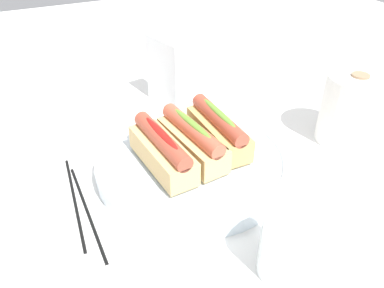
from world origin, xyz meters
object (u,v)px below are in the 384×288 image
Objects in this scene: hotdog_side at (220,130)px; hotdog_front at (162,150)px; serving_bowl at (192,161)px; water_glass at (290,246)px; napkin_box at (169,72)px; chopstick_near at (87,210)px; chopstick_far at (74,200)px; hotdog_back at (192,140)px; paper_towel_roll at (352,109)px.

hotdog_front is at bearing -84.28° from hotdog_side.
serving_bowl is at bearing 95.72° from hotdog_front.
napkin_box reaches higher than water_glass.
serving_bowl is at bearing -26.20° from napkin_box.
water_glass is 0.30m from chopstick_near.
chopstick_far is (-0.03, -0.01, 0.00)m from chopstick_near.
hotdog_back is at bearing 95.72° from hotdog_front.
water_glass is at bearing 43.13° from chopstick_near.
hotdog_front is 0.15m from chopstick_far.
hotdog_side is 0.69× the size of chopstick_near.
hotdog_back is at bearing -98.32° from paper_towel_roll.
paper_towel_roll is at bearing 29.31° from napkin_box.
serving_bowl is 0.20m from chopstick_far.
hotdog_back is 1.03× the size of napkin_box.
water_glass is at bearing -9.34° from hotdog_side.
hotdog_back is at bearing 91.91° from chopstick_far.
paper_towel_roll is (0.05, 0.25, 0.00)m from hotdog_side.
hotdog_side reaches higher than chopstick_far.
hotdog_front is at bearing 96.64° from chopstick_near.
hotdog_back reaches higher than chopstick_near.
chopstick_far is (-0.01, -0.20, -0.06)m from hotdog_back.
hotdog_side is (-0.01, 0.05, 0.00)m from hotdog_back.
paper_towel_roll is at bearing 87.44° from chopstick_near.
hotdog_side is (-0.01, 0.05, 0.04)m from serving_bowl.
hotdog_front and hotdog_back have the same top height.
hotdog_side is 1.01× the size of napkin_box.
paper_towel_roll reaches higher than chopstick_near.
hotdog_front is 0.24m from water_glass.
hotdog_side is at bearing 95.72° from hotdog_front.
serving_bowl reaches higher than chopstick_near.
hotdog_side reaches higher than chopstick_near.
paper_towel_roll reaches higher than hotdog_front.
serving_bowl is 0.31m from paper_towel_roll.
napkin_box is (-0.47, 0.05, 0.03)m from water_glass.
hotdog_front is 1.70× the size of water_glass.
hotdog_front is 0.99× the size of hotdog_back.
paper_towel_roll is 0.61× the size of chopstick_near.
water_glass is (0.24, 0.02, 0.02)m from serving_bowl.
water_glass is at bearing -56.39° from paper_towel_roll.
paper_towel_roll is (0.04, 0.30, 0.00)m from hotdog_back.
serving_bowl is 1.47× the size of chopstick_near.
chopstick_far is at bearing -92.90° from serving_bowl.
water_glass is 0.67× the size of paper_towel_roll.
hotdog_back reaches higher than water_glass.
hotdog_front is 0.11m from hotdog_side.
napkin_box reaches higher than hotdog_back.
paper_towel_roll is (0.04, 0.36, 0.00)m from hotdog_front.
hotdog_back is 0.31m from paper_towel_roll.
water_glass reaches higher than serving_bowl.
chopstick_far is at bearing -60.30° from napkin_box.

